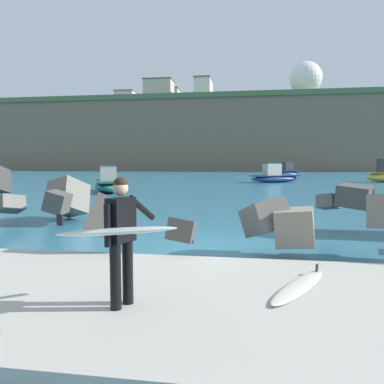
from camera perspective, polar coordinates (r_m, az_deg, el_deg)
ground_plane at (r=9.59m, az=0.75°, el=-8.62°), size 400.00×400.00×0.00m
walkway_path at (r=5.79m, az=-4.90°, el=-16.52°), size 48.00×4.40×0.24m
breakwater_jetty at (r=11.34m, az=18.20°, el=-1.10°), size 31.43×6.80×2.36m
surfer_with_board at (r=4.95m, az=-11.61°, el=-6.34°), size 2.06×1.50×1.78m
spare_surfboard at (r=6.13m, az=16.47°, el=-13.89°), size 1.26×1.94×0.19m
boat_near_left at (r=51.22m, az=14.40°, el=2.91°), size 4.97×4.11×2.16m
boat_near_centre at (r=40.34m, az=12.82°, el=2.39°), size 6.00×4.55×2.11m
boat_mid_left at (r=27.66m, az=-12.95°, el=1.32°), size 3.97×5.88×1.97m
headland_bluff at (r=105.67m, az=0.94°, el=8.52°), size 100.34×39.56×18.26m
radar_dome at (r=106.71m, az=17.37°, el=16.36°), size 8.61×8.61×10.69m
station_building_west at (r=112.13m, az=-10.29°, el=14.11°), size 5.67×5.48×4.61m
station_building_central at (r=115.29m, az=-3.84°, el=14.29°), size 7.50×6.31×6.12m
station_building_east at (r=99.13m, az=-5.21°, el=15.62°), size 7.62×5.36×5.32m
station_building_annex at (r=98.33m, az=1.80°, el=15.74°), size 4.34×8.17×5.36m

